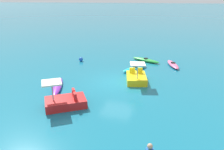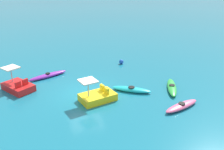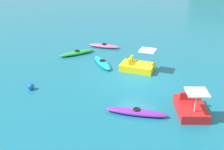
% 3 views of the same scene
% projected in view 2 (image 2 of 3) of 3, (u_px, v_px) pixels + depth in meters
% --- Properties ---
extents(ground_plane, '(600.00, 600.00, 0.00)m').
position_uv_depth(ground_plane, '(85.00, 93.00, 18.78)').
color(ground_plane, '#19728C').
extents(kayak_cyan, '(2.91, 2.19, 0.37)m').
position_uv_depth(kayak_cyan, '(131.00, 89.00, 18.97)').
color(kayak_cyan, '#19B7C6').
rests_on(kayak_cyan, ground_plane).
extents(kayak_purple, '(3.37, 1.96, 0.37)m').
position_uv_depth(kayak_purple, '(48.00, 75.00, 21.49)').
color(kayak_purple, purple).
rests_on(kayak_purple, ground_plane).
extents(kayak_green, '(1.84, 3.16, 0.37)m').
position_uv_depth(kayak_green, '(172.00, 87.00, 19.32)').
color(kayak_green, green).
rests_on(kayak_green, ground_plane).
extents(kayak_pink, '(2.93, 1.61, 0.37)m').
position_uv_depth(kayak_pink, '(182.00, 106.00, 16.67)').
color(kayak_pink, pink).
rests_on(kayak_pink, ground_plane).
extents(pedal_boat_red, '(2.62, 2.82, 1.68)m').
position_uv_depth(pedal_boat_red, '(18.00, 86.00, 19.13)').
color(pedal_boat_red, red).
rests_on(pedal_boat_red, ground_plane).
extents(pedal_boat_yellow, '(2.72, 2.11, 1.68)m').
position_uv_depth(pedal_boat_yellow, '(97.00, 96.00, 17.60)').
color(pedal_boat_yellow, yellow).
rests_on(pedal_boat_yellow, ground_plane).
extents(buoy_blue, '(0.43, 0.43, 0.43)m').
position_uv_depth(buoy_blue, '(121.00, 62.00, 24.54)').
color(buoy_blue, blue).
rests_on(buoy_blue, ground_plane).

